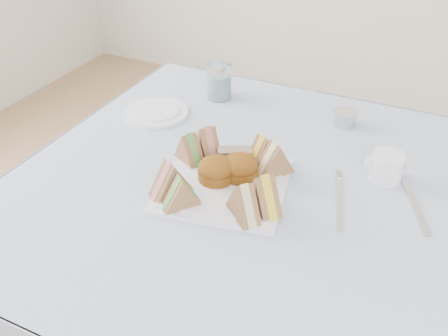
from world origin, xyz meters
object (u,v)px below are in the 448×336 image
at_px(creamer_jug, 387,167).
at_px(serving_plate, 224,185).
at_px(water_glass, 219,81).
at_px(table, 245,298).

bearing_deg(creamer_jug, serving_plate, -172.86).
distance_m(water_glass, creamer_jug, 0.55).
height_order(table, water_glass, water_glass).
bearing_deg(creamer_jug, water_glass, 134.63).
xyz_separation_m(table, creamer_jug, (0.27, 0.14, 0.41)).
bearing_deg(creamer_jug, table, -175.21).
bearing_deg(water_glass, table, -55.49).
xyz_separation_m(water_glass, creamer_jug, (0.51, -0.21, -0.02)).
bearing_deg(table, creamer_jug, 27.90).
relative_size(serving_plate, water_glass, 2.61).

